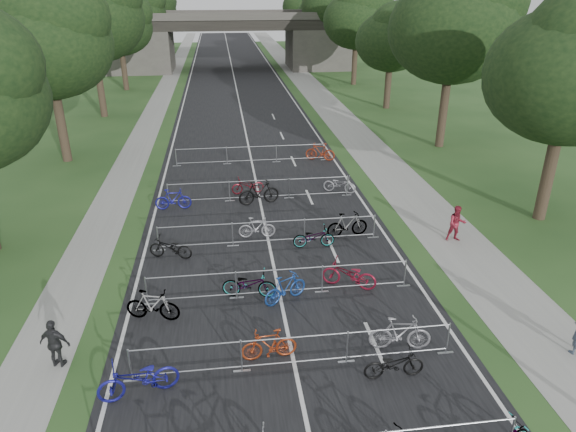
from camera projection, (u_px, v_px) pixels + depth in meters
name	position (u px, v px, depth m)	size (l,w,h in m)	color
road	(237.00, 91.00, 53.58)	(11.00, 140.00, 0.01)	black
sidewalk_right	(312.00, 89.00, 54.53)	(3.00, 140.00, 0.01)	gray
sidewalk_left	(164.00, 92.00, 52.70)	(2.00, 140.00, 0.01)	gray
lane_markings	(237.00, 91.00, 53.59)	(0.12, 140.00, 0.00)	silver
overpass_bridge	(231.00, 41.00, 65.67)	(31.00, 8.00, 7.05)	#45413D
tree_right_0	(575.00, 69.00, 21.50)	(7.17, 7.17, 10.93)	#33261C
tree_left_1	(47.00, 39.00, 29.29)	(7.56, 7.56, 11.53)	#33261C
tree_right_1	(456.00, 24.00, 31.94)	(8.18, 8.18, 12.47)	#33261C
tree_left_2	(90.00, 13.00, 39.79)	(8.40, 8.40, 12.81)	#33261C
tree_right_2	(393.00, 38.00, 43.58)	(6.16, 6.16, 9.39)	#33261C
tree_left_3	(119.00, 24.00, 51.30)	(6.72, 6.72, 10.25)	#33261C
tree_right_3	(358.00, 18.00, 54.02)	(7.17, 7.17, 10.93)	#33261C
tree_left_4	(135.00, 10.00, 61.80)	(7.56, 7.56, 11.53)	#33261C
tree_right_4	(334.00, 4.00, 64.45)	(8.18, 8.18, 12.47)	#33261C
tree_left_5	(146.00, 0.00, 72.30)	(8.40, 8.40, 12.81)	#33261C
tree_right_5	(317.00, 15.00, 76.10)	(6.16, 6.16, 9.39)	#33261C
tree_left_6	(156.00, 9.00, 83.81)	(6.72, 6.72, 10.25)	#33261C
tree_right_6	(304.00, 5.00, 86.53)	(7.17, 7.17, 10.93)	#33261C
barrier_row_2	(295.00, 352.00, 14.71)	(9.70, 0.08, 1.10)	#9FA2A7
barrier_row_3	(280.00, 282.00, 18.14)	(9.70, 0.08, 1.10)	#9FA2A7
barrier_row_4	(269.00, 233.00, 21.75)	(9.70, 0.08, 1.10)	#9FA2A7
barrier_row_5	(259.00, 190.00, 26.27)	(9.70, 0.08, 1.10)	#9FA2A7
barrier_row_6	(252.00, 155.00, 31.69)	(9.70, 0.08, 1.10)	#9FA2A7
bike_8	(138.00, 379.00, 13.65)	(0.75, 2.16, 1.13)	navy
bike_9	(269.00, 345.00, 15.05)	(0.47, 1.68, 1.01)	#A03717
bike_10	(394.00, 364.00, 14.35)	(0.61, 1.74, 0.91)	black
bike_11	(400.00, 334.00, 15.42)	(0.53, 1.88, 1.13)	gray
bike_12	(153.00, 305.00, 16.81)	(0.52, 1.83, 1.10)	#9FA2A7
bike_13	(249.00, 284.00, 18.08)	(0.67, 1.93, 1.01)	#9FA2A7
bike_14	(285.00, 288.00, 17.80)	(0.50, 1.75, 1.05)	#1B4399
bike_15	(349.00, 275.00, 18.62)	(0.70, 2.01, 1.06)	maroon
bike_16	(170.00, 248.00, 20.65)	(0.63, 1.79, 0.94)	black
bike_17	(257.00, 228.00, 22.33)	(0.46, 1.62, 0.97)	gray
bike_18	(314.00, 237.00, 21.54)	(0.61, 1.76, 0.93)	#9FA2A7
bike_19	(347.00, 225.00, 22.40)	(0.53, 1.88, 1.13)	#9FA2A7
bike_20	(173.00, 199.00, 25.14)	(0.50, 1.77, 1.06)	navy
bike_21	(248.00, 186.00, 27.08)	(0.60, 1.72, 0.91)	maroon
bike_22	(259.00, 192.00, 25.72)	(0.59, 2.08, 1.25)	black
bike_23	(339.00, 184.00, 27.23)	(0.61, 1.74, 0.92)	#97979E
bike_27	(320.00, 152.00, 32.16)	(0.52, 1.86, 1.11)	#9A3016
pedestrian_b	(457.00, 224.00, 21.94)	(0.78, 0.61, 1.60)	maroon
pedestrian_c	(55.00, 344.00, 14.66)	(0.91, 0.38, 1.55)	#242527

